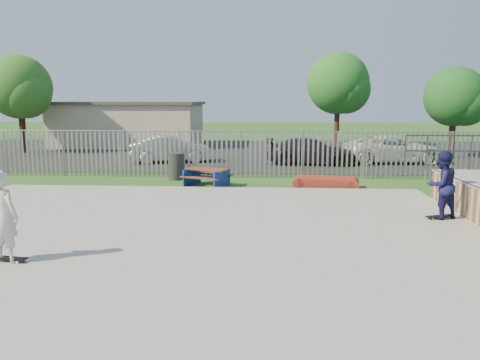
# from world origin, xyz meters

# --- Properties ---
(ground) EXTENTS (120.00, 120.00, 0.00)m
(ground) POSITION_xyz_m (0.00, 0.00, 0.00)
(ground) COLOR #265A1F
(ground) RESTS_ON ground
(concrete_slab) EXTENTS (15.00, 12.00, 0.15)m
(concrete_slab) POSITION_xyz_m (0.00, 0.00, 0.07)
(concrete_slab) COLOR #979792
(concrete_slab) RESTS_ON ground
(fence) EXTENTS (26.04, 16.02, 2.00)m
(fence) POSITION_xyz_m (1.00, 4.59, 1.00)
(fence) COLOR gray
(fence) RESTS_ON ground
(picnic_table) EXTENTS (2.01, 1.86, 0.68)m
(picnic_table) POSITION_xyz_m (-0.21, 6.98, 0.35)
(picnic_table) COLOR brown
(picnic_table) RESTS_ON ground
(funbox) EXTENTS (2.18, 1.36, 0.41)m
(funbox) POSITION_xyz_m (4.37, 6.82, 0.20)
(funbox) COLOR maroon
(funbox) RESTS_ON ground
(trash_bin_red) EXTENTS (0.55, 0.55, 0.92)m
(trash_bin_red) POSITION_xyz_m (-1.71, 8.54, 0.46)
(trash_bin_red) COLOR #A22718
(trash_bin_red) RESTS_ON ground
(trash_bin_grey) EXTENTS (0.67, 0.67, 1.12)m
(trash_bin_grey) POSITION_xyz_m (-1.69, 8.43, 0.56)
(trash_bin_grey) COLOR #2A292C
(trash_bin_grey) RESTS_ON ground
(parking_lot) EXTENTS (40.00, 18.00, 0.02)m
(parking_lot) POSITION_xyz_m (0.00, 19.00, 0.01)
(parking_lot) COLOR black
(parking_lot) RESTS_ON ground
(car_silver) EXTENTS (4.54, 2.55, 1.42)m
(car_silver) POSITION_xyz_m (-3.02, 13.77, 0.73)
(car_silver) COLOR #BCBDC1
(car_silver) RESTS_ON parking_lot
(car_dark) EXTENTS (4.71, 2.11, 1.34)m
(car_dark) POSITION_xyz_m (4.39, 13.46, 0.69)
(car_dark) COLOR black
(car_dark) RESTS_ON parking_lot
(car_white) EXTENTS (5.38, 2.83, 1.45)m
(car_white) POSITION_xyz_m (8.83, 14.31, 0.74)
(car_white) COLOR silver
(car_white) RESTS_ON parking_lot
(building) EXTENTS (10.40, 6.40, 3.20)m
(building) POSITION_xyz_m (-8.00, 23.00, 1.61)
(building) COLOR beige
(building) RESTS_ON ground
(tree_left) EXTENTS (3.94, 3.94, 6.08)m
(tree_left) POSITION_xyz_m (-13.36, 17.97, 4.09)
(tree_left) COLOR #392216
(tree_left) RESTS_ON ground
(tree_mid) EXTENTS (4.28, 4.28, 6.60)m
(tree_mid) POSITION_xyz_m (6.98, 22.69, 4.44)
(tree_mid) COLOR #41281A
(tree_mid) RESTS_ON ground
(tree_right) EXTENTS (3.36, 3.36, 5.18)m
(tree_right) POSITION_xyz_m (12.68, 16.71, 3.48)
(tree_right) COLOR #43251A
(tree_right) RESTS_ON ground
(skateboard_a) EXTENTS (0.82, 0.49, 0.08)m
(skateboard_a) POSITION_xyz_m (6.79, 1.74, 0.19)
(skateboard_a) COLOR black
(skateboard_a) RESTS_ON concrete_slab
(skateboard_b) EXTENTS (0.82, 0.32, 0.08)m
(skateboard_b) POSITION_xyz_m (-2.96, -2.27, 0.19)
(skateboard_b) COLOR black
(skateboard_b) RESTS_ON concrete_slab
(skater_navy) EXTENTS (1.08, 0.98, 1.82)m
(skater_navy) POSITION_xyz_m (6.79, 1.74, 1.06)
(skater_navy) COLOR #161646
(skater_navy) RESTS_ON concrete_slab
(skater_white) EXTENTS (0.77, 0.63, 1.82)m
(skater_white) POSITION_xyz_m (-2.96, -2.27, 1.06)
(skater_white) COLOR silver
(skater_white) RESTS_ON concrete_slab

